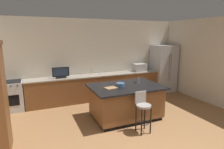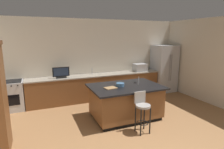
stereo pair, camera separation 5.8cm
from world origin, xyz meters
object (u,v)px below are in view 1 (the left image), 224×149
Objects in this scene: range_oven at (10,96)px; cutting_board at (111,88)px; bar_stool_center at (143,109)px; fruit_bowl at (121,85)px; microwave at (139,67)px; tv_monitor at (61,73)px; kitchen_island at (126,101)px; cell_phone at (135,82)px; refrigerator at (163,68)px.

cutting_board is (2.51, -1.86, 0.47)m from range_oven.
fruit_bowl is at bearing 99.36° from bar_stool_center.
tv_monitor is (-2.98, -0.05, 0.02)m from microwave.
kitchen_island is 2.11× the size of range_oven.
bar_stool_center reaches higher than kitchen_island.
fruit_bowl is at bearing -127.46° from cell_phone.
fruit_bowl reaches higher than bar_stool_center.
range_oven is 0.95× the size of bar_stool_center.
microwave is at bearing 43.24° from cutting_board.
tv_monitor reaches higher than range_oven.
bar_stool_center is 1.19m from cell_phone.
kitchen_island is 3.61× the size of tv_monitor.
tv_monitor is (1.52, -0.05, 0.60)m from range_oven.
fruit_bowl is (-1.67, -1.79, -0.08)m from microwave.
refrigerator is at bearing 33.72° from kitchen_island.
cell_phone is 0.51× the size of cutting_board.
cutting_board is at bearing -128.94° from cell_phone.
bar_stool_center is 3.25× the size of cutting_board.
range_oven is 1.71× the size of tv_monitor.
fruit_bowl reaches higher than range_oven.
microwave is at bearing 0.01° from range_oven.
refrigerator is at bearing -0.71° from range_oven.
bar_stool_center is 4.35× the size of fruit_bowl.
tv_monitor is at bearing 118.70° from cutting_board.
bar_stool_center is at bearing -76.75° from cell_phone.
range_oven is 3.77m from cell_phone.
kitchen_island is at bearing -118.96° from cell_phone.
tv_monitor reaches higher than cutting_board.
range_oven is at bearing 143.37° from cutting_board.
bar_stool_center reaches higher than cutting_board.
range_oven is at bearing 179.29° from refrigerator.
range_oven is at bearing -179.99° from microwave.
bar_stool_center is 0.97m from fruit_bowl.
cutting_board is (-1.98, -1.87, -0.11)m from microwave.
cell_phone is at bearing 26.88° from kitchen_island.
microwave is at bearing 176.27° from refrigerator.
refrigerator is (2.60, 1.74, 0.47)m from kitchen_island.
cell_phone is (0.41, 0.21, 0.45)m from kitchen_island.
cutting_board is (-0.47, -0.06, 0.45)m from kitchen_island.
bar_stool_center is at bearing -90.02° from kitchen_island.
microwave reaches higher than cutting_board.
microwave reaches higher than range_oven.
cutting_board is (-0.87, -0.27, 0.01)m from cell_phone.
microwave is 2.73m from cutting_board.
refrigerator is at bearing 31.93° from fruit_bowl.
bar_stool_center is 0.99m from cutting_board.
range_oven is at bearing 147.68° from fruit_bowl.
microwave is 2.45m from fruit_bowl.
tv_monitor is 2.43m from cell_phone.
cell_phone is at bearing -124.76° from microwave.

